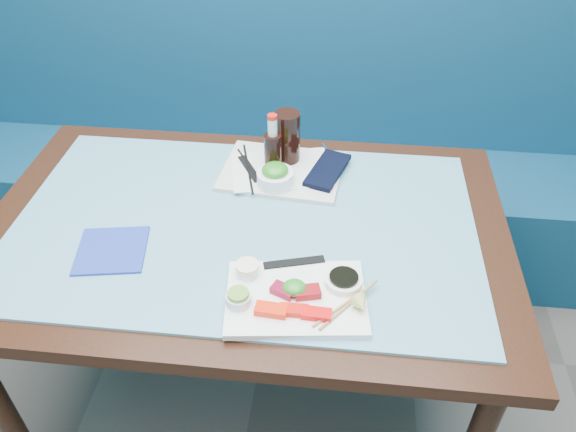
# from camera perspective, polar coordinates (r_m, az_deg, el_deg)

# --- Properties ---
(booth_bench) EXTENTS (3.00, 0.56, 1.17)m
(booth_bench) POSITION_cam_1_polar(r_m,az_deg,el_deg) (2.39, -0.62, 5.21)
(booth_bench) COLOR navy
(booth_bench) RESTS_ON ground
(dining_table) EXTENTS (1.40, 0.90, 0.75)m
(dining_table) POSITION_cam_1_polar(r_m,az_deg,el_deg) (1.55, -4.33, -3.29)
(dining_table) COLOR black
(dining_table) RESTS_ON ground
(glass_top) EXTENTS (1.22, 0.76, 0.01)m
(glass_top) POSITION_cam_1_polar(r_m,az_deg,el_deg) (1.50, -4.49, -0.84)
(glass_top) COLOR #5A98B4
(glass_top) RESTS_ON dining_table
(sashimi_plate) EXTENTS (0.34, 0.26, 0.02)m
(sashimi_plate) POSITION_cam_1_polar(r_m,az_deg,el_deg) (1.29, 0.82, -8.35)
(sashimi_plate) COLOR white
(sashimi_plate) RESTS_ON glass_top
(salmon_left) EXTENTS (0.07, 0.04, 0.02)m
(salmon_left) POSITION_cam_1_polar(r_m,az_deg,el_deg) (1.24, -1.75, -9.51)
(salmon_left) COLOR #FF280A
(salmon_left) RESTS_ON sashimi_plate
(salmon_mid) EXTENTS (0.06, 0.03, 0.02)m
(salmon_mid) POSITION_cam_1_polar(r_m,az_deg,el_deg) (1.24, 0.60, -9.56)
(salmon_mid) COLOR red
(salmon_mid) RESTS_ON sashimi_plate
(salmon_right) EXTENTS (0.07, 0.04, 0.02)m
(salmon_right) POSITION_cam_1_polar(r_m,az_deg,el_deg) (1.24, 2.92, -9.91)
(salmon_right) COLOR #F20C09
(salmon_right) RESTS_ON sashimi_plate
(tuna_left) EXTENTS (0.06, 0.05, 0.02)m
(tuna_left) POSITION_cam_1_polar(r_m,az_deg,el_deg) (1.28, -0.50, -7.57)
(tuna_left) COLOR maroon
(tuna_left) RESTS_ON sashimi_plate
(tuna_right) EXTENTS (0.07, 0.05, 0.02)m
(tuna_right) POSITION_cam_1_polar(r_m,az_deg,el_deg) (1.28, 1.98, -7.74)
(tuna_right) COLOR maroon
(tuna_right) RESTS_ON sashimi_plate
(seaweed_garnish) EXTENTS (0.07, 0.06, 0.03)m
(seaweed_garnish) POSITION_cam_1_polar(r_m,az_deg,el_deg) (1.28, 0.65, -7.30)
(seaweed_garnish) COLOR #25821E
(seaweed_garnish) RESTS_ON sashimi_plate
(ramekin_wasabi) EXTENTS (0.06, 0.06, 0.02)m
(ramekin_wasabi) POSITION_cam_1_polar(r_m,az_deg,el_deg) (1.26, -5.04, -8.41)
(ramekin_wasabi) COLOR silver
(ramekin_wasabi) RESTS_ON sashimi_plate
(wasabi_fill) EXTENTS (0.05, 0.05, 0.01)m
(wasabi_fill) POSITION_cam_1_polar(r_m,az_deg,el_deg) (1.25, -5.09, -7.89)
(wasabi_fill) COLOR #65A133
(wasabi_fill) RESTS_ON ramekin_wasabi
(ramekin_ginger) EXTENTS (0.05, 0.05, 0.02)m
(ramekin_ginger) POSITION_cam_1_polar(r_m,az_deg,el_deg) (1.32, -4.14, -5.60)
(ramekin_ginger) COLOR white
(ramekin_ginger) RESTS_ON sashimi_plate
(ginger_fill) EXTENTS (0.07, 0.07, 0.01)m
(ginger_fill) POSITION_cam_1_polar(r_m,az_deg,el_deg) (1.31, -4.17, -5.09)
(ginger_fill) COLOR white
(ginger_fill) RESTS_ON ramekin_ginger
(soy_dish) EXTENTS (0.10, 0.10, 0.02)m
(soy_dish) POSITION_cam_1_polar(r_m,az_deg,el_deg) (1.31, 5.66, -6.56)
(soy_dish) COLOR white
(soy_dish) RESTS_ON sashimi_plate
(soy_fill) EXTENTS (0.08, 0.08, 0.01)m
(soy_fill) POSITION_cam_1_polar(r_m,az_deg,el_deg) (1.30, 5.70, -6.20)
(soy_fill) COLOR black
(soy_fill) RESTS_ON soy_dish
(lemon_wedge) EXTENTS (0.05, 0.05, 0.04)m
(lemon_wedge) POSITION_cam_1_polar(r_m,az_deg,el_deg) (1.24, 7.44, -8.94)
(lemon_wedge) COLOR #D3DA67
(lemon_wedge) RESTS_ON sashimi_plate
(chopstick_sleeve) EXTENTS (0.15, 0.06, 0.00)m
(chopstick_sleeve) POSITION_cam_1_polar(r_m,az_deg,el_deg) (1.35, 0.63, -4.72)
(chopstick_sleeve) COLOR black
(chopstick_sleeve) RESTS_ON sashimi_plate
(wooden_chopstick_a) EXTENTS (0.14, 0.15, 0.01)m
(wooden_chopstick_a) POSITION_cam_1_polar(r_m,az_deg,el_deg) (1.27, 5.78, -8.86)
(wooden_chopstick_a) COLOR tan
(wooden_chopstick_a) RESTS_ON sashimi_plate
(wooden_chopstick_b) EXTENTS (0.13, 0.16, 0.01)m
(wooden_chopstick_b) POSITION_cam_1_polar(r_m,az_deg,el_deg) (1.27, 6.24, -8.88)
(wooden_chopstick_b) COLOR #987F47
(wooden_chopstick_b) RESTS_ON sashimi_plate
(serving_tray) EXTENTS (0.37, 0.29, 0.01)m
(serving_tray) POSITION_cam_1_polar(r_m,az_deg,el_deg) (1.67, -0.63, 4.58)
(serving_tray) COLOR silver
(serving_tray) RESTS_ON glass_top
(paper_placemat) EXTENTS (0.33, 0.26, 0.00)m
(paper_placemat) POSITION_cam_1_polar(r_m,az_deg,el_deg) (1.66, -0.63, 4.79)
(paper_placemat) COLOR silver
(paper_placemat) RESTS_ON serving_tray
(seaweed_bowl) EXTENTS (0.11, 0.11, 0.04)m
(seaweed_bowl) POSITION_cam_1_polar(r_m,az_deg,el_deg) (1.59, -1.31, 3.87)
(seaweed_bowl) COLOR white
(seaweed_bowl) RESTS_ON serving_tray
(seaweed_salad) EXTENTS (0.10, 0.10, 0.04)m
(seaweed_salad) POSITION_cam_1_polar(r_m,az_deg,el_deg) (1.58, -1.33, 4.69)
(seaweed_salad) COLOR #28801D
(seaweed_salad) RESTS_ON seaweed_bowl
(cola_glass) EXTENTS (0.09, 0.09, 0.16)m
(cola_glass) POSITION_cam_1_polar(r_m,az_deg,el_deg) (1.67, -0.08, 8.03)
(cola_glass) COLOR black
(cola_glass) RESTS_ON serving_tray
(navy_pouch) EXTENTS (0.14, 0.21, 0.01)m
(navy_pouch) POSITION_cam_1_polar(r_m,az_deg,el_deg) (1.65, 4.04, 4.67)
(navy_pouch) COLOR black
(navy_pouch) RESTS_ON serving_tray
(fork) EXTENTS (0.04, 0.08, 0.01)m
(fork) POSITION_cam_1_polar(r_m,az_deg,el_deg) (1.74, 4.02, 6.59)
(fork) COLOR silver
(fork) RESTS_ON serving_tray
(black_chopstick_a) EXTENTS (0.07, 0.25, 0.01)m
(black_chopstick_a) POSITION_cam_1_polar(r_m,az_deg,el_deg) (1.67, -4.06, 4.86)
(black_chopstick_a) COLOR black
(black_chopstick_a) RESTS_ON serving_tray
(black_chopstick_b) EXTENTS (0.12, 0.20, 0.01)m
(black_chopstick_b) POSITION_cam_1_polar(r_m,az_deg,el_deg) (1.67, -3.79, 4.83)
(black_chopstick_b) COLOR black
(black_chopstick_b) RESTS_ON serving_tray
(tray_sleeve) EXTENTS (0.09, 0.14, 0.00)m
(tray_sleeve) POSITION_cam_1_polar(r_m,az_deg,el_deg) (1.67, -3.93, 4.81)
(tray_sleeve) COLOR black
(tray_sleeve) RESTS_ON serving_tray
(cola_bottle_body) EXTENTS (0.06, 0.06, 0.14)m
(cola_bottle_body) POSITION_cam_1_polar(r_m,az_deg,el_deg) (1.62, -1.53, 6.07)
(cola_bottle_body) COLOR black
(cola_bottle_body) RESTS_ON glass_top
(cola_bottle_neck) EXTENTS (0.03, 0.03, 0.05)m
(cola_bottle_neck) POSITION_cam_1_polar(r_m,az_deg,el_deg) (1.56, -1.59, 9.03)
(cola_bottle_neck) COLOR silver
(cola_bottle_neck) RESTS_ON cola_bottle_body
(cola_bottle_cap) EXTENTS (0.03, 0.03, 0.01)m
(cola_bottle_cap) POSITION_cam_1_polar(r_m,az_deg,el_deg) (1.55, -1.61, 10.03)
(cola_bottle_cap) COLOR red
(cola_bottle_cap) RESTS_ON cola_bottle_neck
(blue_napkin) EXTENTS (0.20, 0.20, 0.01)m
(blue_napkin) POSITION_cam_1_polar(r_m,az_deg,el_deg) (1.47, -17.47, -3.33)
(blue_napkin) COLOR #1C339B
(blue_napkin) RESTS_ON glass_top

